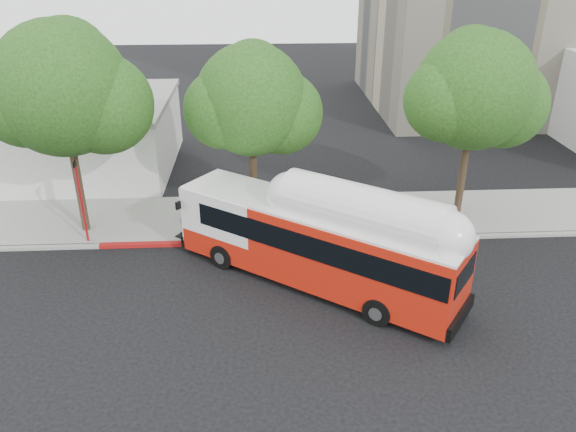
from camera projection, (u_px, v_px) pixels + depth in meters
name	position (u px, v px, depth m)	size (l,w,h in m)	color
ground	(280.00, 290.00, 22.26)	(120.00, 120.00, 0.00)	black
sidewalk	(275.00, 216.00, 28.06)	(60.00, 5.00, 0.15)	gray
curb_strip	(277.00, 241.00, 25.73)	(60.00, 0.30, 0.15)	gray
red_curb_segment	(211.00, 243.00, 25.58)	(10.00, 0.32, 0.16)	#A01211
street_tree_left	(74.00, 94.00, 23.93)	(6.67, 5.80, 9.74)	#2D2116
street_tree_mid	(260.00, 104.00, 25.07)	(5.75, 5.00, 8.62)	#2D2116
street_tree_right	(483.00, 94.00, 25.23)	(6.21, 5.40, 9.18)	#2D2116
low_commercial_bldg	(34.00, 135.00, 33.19)	(16.20, 10.20, 4.25)	silver
transit_bus	(317.00, 245.00, 21.99)	(11.47, 9.25, 3.74)	red
signal_pole	(82.00, 203.00, 24.79)	(0.11, 0.38, 3.99)	#B5131B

